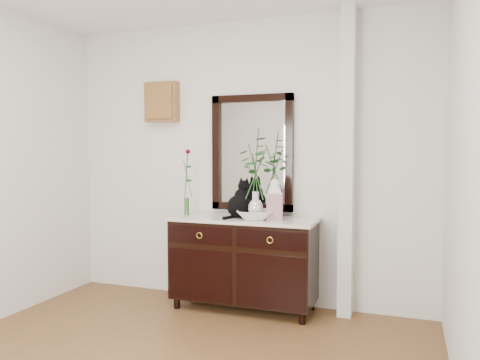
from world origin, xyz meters
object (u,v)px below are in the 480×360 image
at_px(cat, 240,198).
at_px(lotus_bowl, 256,215).
at_px(ginger_jar, 275,199).
at_px(sideboard, 244,258).

relative_size(cat, lotus_bowl, 1.03).
relative_size(cat, ginger_jar, 0.93).
height_order(cat, ginger_jar, ginger_jar).
xyz_separation_m(cat, ginger_jar, (0.34, -0.04, 0.01)).
bearing_deg(ginger_jar, cat, 173.32).
bearing_deg(cat, lotus_bowl, -7.30).
distance_m(sideboard, lotus_bowl, 0.44).
relative_size(sideboard, lotus_bowl, 3.96).
distance_m(sideboard, ginger_jar, 0.64).
distance_m(cat, ginger_jar, 0.35).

